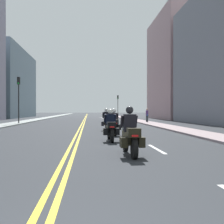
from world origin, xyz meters
name	(u,v)px	position (x,y,z in m)	size (l,w,h in m)	color
ground_plane	(85,118)	(0.00, 48.00, 0.00)	(264.00, 264.00, 0.00)	#2B2E33
sidewalk_left	(46,118)	(-7.56, 48.00, 0.06)	(2.04, 144.00, 0.12)	#919896
sidewalk_right	(124,118)	(7.56, 48.00, 0.06)	(2.04, 144.00, 0.12)	gray
centreline_yellow_inner	(85,118)	(-0.12, 48.00, 0.00)	(0.12, 132.00, 0.01)	yellow
centreline_yellow_outer	(86,118)	(0.12, 48.00, 0.00)	(0.12, 132.00, 0.01)	yellow
lane_dashes_white	(110,123)	(3.27, 29.00, 0.00)	(0.14, 56.40, 0.01)	silver
building_right_1	(221,59)	(16.10, 26.96, 7.55)	(6.51, 14.63, 15.09)	gray
building_left_2	(4,84)	(-17.46, 54.67, 7.18)	(9.22, 21.68, 14.35)	slate
building_right_2	(173,68)	(15.89, 43.27, 9.26)	(6.09, 15.47, 18.52)	#B58F96
motorcycle_0	(130,136)	(2.01, 6.67, 0.65)	(0.77, 2.19, 1.64)	black
motorcycle_1	(111,128)	(1.71, 10.73, 0.64)	(0.77, 2.13, 1.58)	black
motorcycle_2	(114,124)	(2.18, 13.74, 0.66)	(0.76, 2.25, 1.62)	black
motorcycle_3	(106,121)	(1.97, 17.51, 0.68)	(0.78, 2.32, 1.68)	black
traffic_light_near	(19,92)	(-6.94, 26.83, 3.50)	(0.28, 0.38, 5.13)	black
traffic_light_far	(118,102)	(6.94, 52.99, 3.29)	(0.28, 0.38, 4.79)	black
pedestrian_0	(147,115)	(7.79, 29.02, 0.90)	(0.23, 0.48, 1.74)	#242C31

